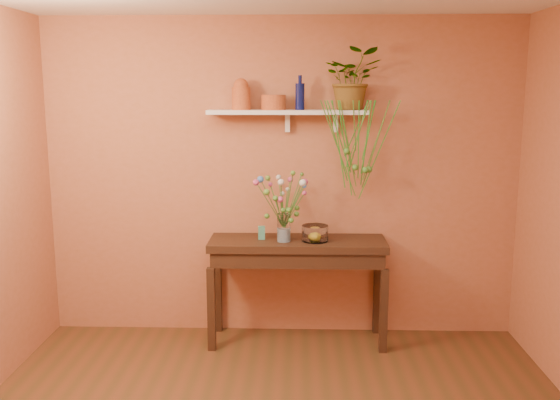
# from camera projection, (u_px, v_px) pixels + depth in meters

# --- Properties ---
(room) EXTENTS (4.04, 4.04, 2.70)m
(room) POSITION_uv_depth(u_px,v_px,m) (271.00, 234.00, 3.22)
(room) COLOR #58301A
(room) RESTS_ON ground
(sideboard) EXTENTS (1.45, 0.47, 0.88)m
(sideboard) POSITION_uv_depth(u_px,v_px,m) (297.00, 255.00, 5.04)
(sideboard) COLOR #3A2314
(sideboard) RESTS_ON ground
(wall_shelf) EXTENTS (1.30, 0.24, 0.19)m
(wall_shelf) POSITION_uv_depth(u_px,v_px,m) (289.00, 113.00, 4.96)
(wall_shelf) COLOR white
(wall_shelf) RESTS_ON room
(terracotta_jug) EXTENTS (0.16, 0.16, 0.25)m
(terracotta_jug) POSITION_uv_depth(u_px,v_px,m) (241.00, 95.00, 4.94)
(terracotta_jug) COLOR #BB5B28
(terracotta_jug) RESTS_ON wall_shelf
(terracotta_pot) EXTENTS (0.24, 0.24, 0.12)m
(terracotta_pot) POSITION_uv_depth(u_px,v_px,m) (274.00, 102.00, 4.93)
(terracotta_pot) COLOR #BB5B28
(terracotta_pot) RESTS_ON wall_shelf
(blue_bottle) EXTENTS (0.08, 0.08, 0.28)m
(blue_bottle) POSITION_uv_depth(u_px,v_px,m) (300.00, 96.00, 4.92)
(blue_bottle) COLOR #0B1144
(blue_bottle) RESTS_ON wall_shelf
(spider_plant) EXTENTS (0.45, 0.39, 0.49)m
(spider_plant) POSITION_uv_depth(u_px,v_px,m) (353.00, 79.00, 4.92)
(spider_plant) COLOR #427829
(spider_plant) RESTS_ON wall_shelf
(plant_fronds) EXTENTS (0.63, 0.41, 0.81)m
(plant_fronds) POSITION_uv_depth(u_px,v_px,m) (357.00, 150.00, 4.87)
(plant_fronds) COLOR #427829
(plant_fronds) RESTS_ON wall_shelf
(glass_vase) EXTENTS (0.11, 0.11, 0.23)m
(glass_vase) POSITION_uv_depth(u_px,v_px,m) (284.00, 230.00, 4.94)
(glass_vase) COLOR white
(glass_vase) RESTS_ON sideboard
(bouquet) EXTENTS (0.44, 0.46, 0.47)m
(bouquet) POSITION_uv_depth(u_px,v_px,m) (284.00, 193.00, 4.86)
(bouquet) COLOR #386B28
(bouquet) RESTS_ON glass_vase
(glass_bowl) EXTENTS (0.21, 0.21, 0.13)m
(glass_bowl) POSITION_uv_depth(u_px,v_px,m) (315.00, 234.00, 4.97)
(glass_bowl) COLOR white
(glass_bowl) RESTS_ON sideboard
(lemon) EXTENTS (0.08, 0.08, 0.08)m
(lemon) POSITION_uv_depth(u_px,v_px,m) (315.00, 236.00, 4.96)
(lemon) COLOR yellow
(lemon) RESTS_ON glass_bowl
(carton) EXTENTS (0.06, 0.05, 0.11)m
(carton) POSITION_uv_depth(u_px,v_px,m) (262.00, 233.00, 5.02)
(carton) COLOR #30617D
(carton) RESTS_ON sideboard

